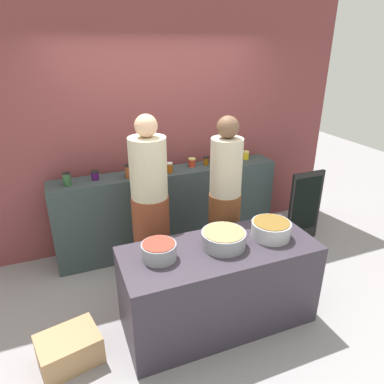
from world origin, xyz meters
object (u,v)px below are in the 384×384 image
at_px(preserve_jar_1, 95,175).
at_px(preserve_jar_5, 192,162).
at_px(cooking_pot_right, 271,229).
at_px(cook_with_tongs, 151,211).
at_px(preserve_jar_6, 206,161).
at_px(cook_in_cap, 225,207).
at_px(chalkboard_sign, 305,207).
at_px(bread_crate, 69,349).
at_px(preserve_jar_8, 246,155).
at_px(preserve_jar_0, 67,179).
at_px(preserve_jar_3, 138,170).
at_px(cooking_pot_left, 159,251).
at_px(preserve_jar_7, 216,161).
at_px(cooking_pot_center, 223,239).
at_px(preserve_jar_2, 129,171).
at_px(preserve_jar_4, 170,168).

height_order(preserve_jar_1, preserve_jar_5, preserve_jar_5).
height_order(cooking_pot_right, cook_with_tongs, cook_with_tongs).
height_order(preserve_jar_6, cook_with_tongs, cook_with_tongs).
height_order(cook_in_cap, chalkboard_sign, cook_in_cap).
height_order(cook_with_tongs, bread_crate, cook_with_tongs).
bearing_deg(preserve_jar_6, preserve_jar_8, 2.03).
relative_size(preserve_jar_0, bread_crate, 0.30).
bearing_deg(cook_in_cap, preserve_jar_3, 137.18).
height_order(preserve_jar_3, cook_with_tongs, cook_with_tongs).
bearing_deg(preserve_jar_5, bread_crate, -139.18).
bearing_deg(cooking_pot_left, preserve_jar_8, 41.65).
relative_size(preserve_jar_7, cooking_pot_center, 0.32).
xyz_separation_m(preserve_jar_1, bread_crate, (-0.48, -1.39, -0.95)).
xyz_separation_m(preserve_jar_3, preserve_jar_6, (0.86, 0.06, -0.02)).
distance_m(preserve_jar_1, preserve_jar_2, 0.37).
distance_m(preserve_jar_4, preserve_jar_6, 0.51).
bearing_deg(preserve_jar_8, cooking_pot_right, -111.03).
xyz_separation_m(preserve_jar_4, preserve_jar_6, (0.50, 0.10, -0.01)).
relative_size(cooking_pot_left, cook_in_cap, 0.16).
bearing_deg(preserve_jar_7, cook_in_cap, -107.63).
height_order(preserve_jar_7, chalkboard_sign, preserve_jar_7).
height_order(preserve_jar_5, preserve_jar_6, preserve_jar_5).
distance_m(preserve_jar_5, cook_with_tongs, 0.95).
distance_m(preserve_jar_3, cooking_pot_left, 1.35).
xyz_separation_m(preserve_jar_3, bread_crate, (-0.94, -1.33, -0.96)).
relative_size(preserve_jar_4, bread_crate, 0.26).
distance_m(preserve_jar_0, preserve_jar_1, 0.30).
bearing_deg(cook_with_tongs, preserve_jar_7, 27.15).
bearing_deg(preserve_jar_6, preserve_jar_0, -177.52).
bearing_deg(preserve_jar_3, preserve_jar_4, -6.21).
bearing_deg(preserve_jar_1, cook_with_tongs, -52.30).
xyz_separation_m(preserve_jar_4, cook_with_tongs, (-0.37, -0.49, -0.26)).
bearing_deg(preserve_jar_2, preserve_jar_4, -2.24).
height_order(preserve_jar_7, cook_with_tongs, cook_with_tongs).
bearing_deg(bread_crate, preserve_jar_6, 37.70).
bearing_deg(preserve_jar_4, preserve_jar_3, 173.79).
distance_m(preserve_jar_0, chalkboard_sign, 2.87).
xyz_separation_m(preserve_jar_5, preserve_jar_7, (0.28, -0.10, 0.01)).
bearing_deg(chalkboard_sign, preserve_jar_2, 168.51).
xyz_separation_m(cooking_pot_left, bread_crate, (-0.79, -0.01, -0.74)).
relative_size(preserve_jar_0, cooking_pot_center, 0.37).
xyz_separation_m(preserve_jar_5, cook_with_tongs, (-0.69, -0.60, -0.25)).
height_order(preserve_jar_7, cooking_pot_left, preserve_jar_7).
relative_size(preserve_jar_3, bread_crate, 0.29).
height_order(preserve_jar_4, cooking_pot_center, preserve_jar_4).
xyz_separation_m(cooking_pot_right, chalkboard_sign, (1.15, 0.92, -0.39)).
bearing_deg(preserve_jar_1, cook_in_cap, -31.72).
bearing_deg(preserve_jar_7, cooking_pot_center, -112.68).
distance_m(preserve_jar_5, bread_crate, 2.34).
bearing_deg(preserve_jar_3, preserve_jar_7, -1.92).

